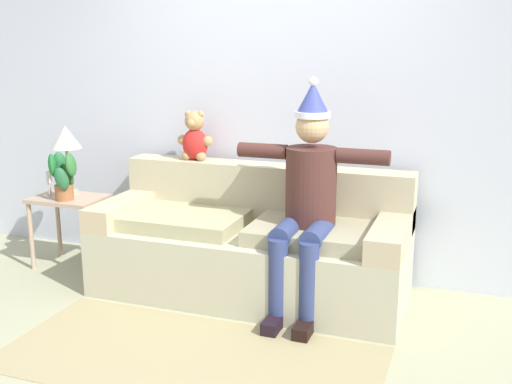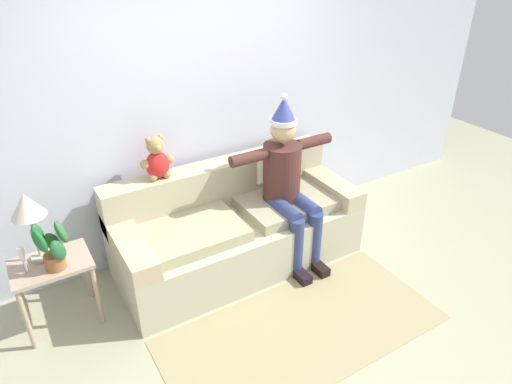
% 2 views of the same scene
% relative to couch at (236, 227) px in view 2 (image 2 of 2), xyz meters
% --- Properties ---
extents(ground_plane, '(10.00, 10.00, 0.00)m').
position_rel_couch_xyz_m(ground_plane, '(0.00, -1.01, -0.35)').
color(ground_plane, '#A5A682').
extents(back_wall, '(7.00, 0.10, 2.70)m').
position_rel_couch_xyz_m(back_wall, '(0.00, 0.54, 1.00)').
color(back_wall, silver).
rests_on(back_wall, ground_plane).
extents(couch, '(2.19, 0.91, 0.89)m').
position_rel_couch_xyz_m(couch, '(0.00, 0.00, 0.00)').
color(couch, '#B9B698').
rests_on(couch, ground_plane).
extents(person_seated, '(1.02, 0.77, 1.55)m').
position_rel_couch_xyz_m(person_seated, '(0.44, -0.17, 0.45)').
color(person_seated, '#4B2923').
rests_on(person_seated, ground_plane).
extents(teddy_bear, '(0.29, 0.17, 0.38)m').
position_rel_couch_xyz_m(teddy_bear, '(-0.57, 0.28, 0.71)').
color(teddy_bear, red).
rests_on(teddy_bear, couch).
extents(side_table, '(0.56, 0.40, 0.58)m').
position_rel_couch_xyz_m(side_table, '(-1.55, -0.00, 0.13)').
color(side_table, tan).
rests_on(side_table, ground_plane).
extents(table_lamp, '(0.24, 0.24, 0.56)m').
position_rel_couch_xyz_m(table_lamp, '(-1.60, 0.08, 0.66)').
color(table_lamp, '#BEAC90').
rests_on(table_lamp, side_table).
extents(potted_plant, '(0.27, 0.24, 0.39)m').
position_rel_couch_xyz_m(potted_plant, '(-1.52, -0.09, 0.42)').
color(potted_plant, '#975C34').
rests_on(potted_plant, side_table).
extents(candle_tall, '(0.04, 0.04, 0.21)m').
position_rel_couch_xyz_m(candle_tall, '(-1.71, -0.02, 0.36)').
color(candle_tall, beige).
rests_on(candle_tall, side_table).
extents(area_rug, '(2.18, 1.03, 0.01)m').
position_rel_couch_xyz_m(area_rug, '(0.00, -1.06, -0.34)').
color(area_rug, tan).
rests_on(area_rug, ground_plane).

